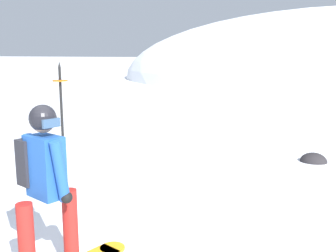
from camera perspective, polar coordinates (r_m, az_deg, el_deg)
snowboarder_main at (r=3.98m, az=-17.10°, el=-8.46°), size 0.85×1.73×1.71m
piste_marker_near at (r=5.72m, az=-14.82°, el=-0.01°), size 0.20×0.20×2.05m
rock_small at (r=8.60m, az=19.99°, el=-4.81°), size 0.53×0.45×0.37m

